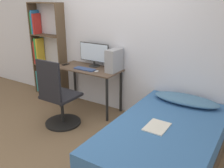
# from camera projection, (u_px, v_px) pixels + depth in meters

# --- Properties ---
(ground_plane) EXTENTS (14.00, 14.00, 0.00)m
(ground_plane) POSITION_uv_depth(u_px,v_px,m) (62.00, 145.00, 3.41)
(ground_plane) COLOR brown
(wall_back) EXTENTS (8.00, 0.05, 2.50)m
(wall_back) POSITION_uv_depth(u_px,v_px,m) (117.00, 39.00, 4.12)
(wall_back) COLOR silver
(wall_back) RESTS_ON ground_plane
(desk) EXTENTS (1.13, 0.53, 0.76)m
(desk) POSITION_uv_depth(u_px,v_px,m) (89.00, 75.00, 4.30)
(desk) COLOR brown
(desk) RESTS_ON ground_plane
(bookshelf) EXTENTS (0.74, 0.23, 1.81)m
(bookshelf) POSITION_uv_depth(u_px,v_px,m) (44.00, 55.00, 4.99)
(bookshelf) COLOR brown
(bookshelf) RESTS_ON ground_plane
(office_chair) EXTENTS (0.56, 0.56, 1.08)m
(office_chair) POSITION_uv_depth(u_px,v_px,m) (58.00, 101.00, 3.80)
(office_chair) COLOR black
(office_chair) RESTS_ON ground_plane
(bed) EXTENTS (1.19, 2.04, 0.51)m
(bed) POSITION_uv_depth(u_px,v_px,m) (164.00, 145.00, 2.97)
(bed) COLOR #4C3D2D
(bed) RESTS_ON ground_plane
(pillow) EXTENTS (0.91, 0.36, 0.11)m
(pillow) POSITION_uv_depth(u_px,v_px,m) (186.00, 100.00, 3.47)
(pillow) COLOR teal
(pillow) RESTS_ON bed
(magazine) EXTENTS (0.24, 0.32, 0.01)m
(magazine) POSITION_uv_depth(u_px,v_px,m) (157.00, 127.00, 2.85)
(magazine) COLOR silver
(magazine) RESTS_ON bed
(monitor) EXTENTS (0.59, 0.20, 0.41)m
(monitor) POSITION_uv_depth(u_px,v_px,m) (94.00, 54.00, 4.29)
(monitor) COLOR black
(monitor) RESTS_ON desk
(keyboard) EXTENTS (0.38, 0.13, 0.02)m
(keyboard) POSITION_uv_depth(u_px,v_px,m) (85.00, 69.00, 4.17)
(keyboard) COLOR #33477A
(keyboard) RESTS_ON desk
(pc_tower) EXTENTS (0.16, 0.33, 0.36)m
(pc_tower) POSITION_uv_depth(u_px,v_px,m) (114.00, 60.00, 4.02)
(pc_tower) COLOR #99999E
(pc_tower) RESTS_ON desk
(mouse) EXTENTS (0.06, 0.09, 0.02)m
(mouse) POSITION_uv_depth(u_px,v_px,m) (97.00, 71.00, 4.04)
(mouse) COLOR silver
(mouse) RESTS_ON desk
(phone) EXTENTS (0.07, 0.14, 0.01)m
(phone) POSITION_uv_depth(u_px,v_px,m) (66.00, 64.00, 4.46)
(phone) COLOR black
(phone) RESTS_ON desk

